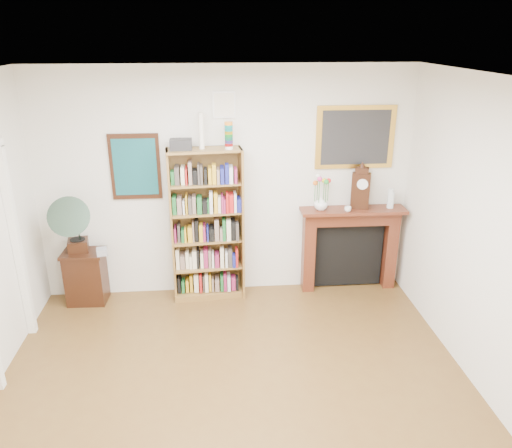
{
  "coord_description": "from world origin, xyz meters",
  "views": [
    {
      "loc": [
        -0.15,
        -3.29,
        3.13
      ],
      "look_at": [
        0.29,
        1.6,
        1.23
      ],
      "focal_mm": 35.0,
      "sensor_mm": 36.0,
      "label": 1
    }
  ],
  "objects_px": {
    "cd_stack": "(102,252)",
    "teacup": "(348,209)",
    "gramophone": "(72,221)",
    "fireplace": "(350,241)",
    "side_cabinet": "(86,277)",
    "bottle_left": "(390,199)",
    "mantel_clock": "(361,189)",
    "bottle_right": "(391,200)",
    "bookshelf": "(206,217)",
    "flower_vase": "(321,203)"
  },
  "relations": [
    {
      "from": "fireplace",
      "to": "flower_vase",
      "type": "bearing_deg",
      "value": -171.71
    },
    {
      "from": "fireplace",
      "to": "teacup",
      "type": "xyz_separation_m",
      "value": [
        -0.09,
        -0.15,
        0.49
      ]
    },
    {
      "from": "bookshelf",
      "to": "mantel_clock",
      "type": "bearing_deg",
      "value": -3.55
    },
    {
      "from": "cd_stack",
      "to": "teacup",
      "type": "bearing_deg",
      "value": 1.08
    },
    {
      "from": "bookshelf",
      "to": "fireplace",
      "type": "distance_m",
      "value": 1.84
    },
    {
      "from": "side_cabinet",
      "to": "teacup",
      "type": "relative_size",
      "value": 8.13
    },
    {
      "from": "mantel_clock",
      "to": "side_cabinet",
      "type": "bearing_deg",
      "value": -160.56
    },
    {
      "from": "fireplace",
      "to": "bottle_right",
      "type": "relative_size",
      "value": 6.51
    },
    {
      "from": "fireplace",
      "to": "bookshelf",
      "type": "bearing_deg",
      "value": -176.63
    },
    {
      "from": "mantel_clock",
      "to": "cd_stack",
      "type": "bearing_deg",
      "value": -158.6
    },
    {
      "from": "cd_stack",
      "to": "teacup",
      "type": "distance_m",
      "value": 2.97
    },
    {
      "from": "side_cabinet",
      "to": "bottle_left",
      "type": "distance_m",
      "value": 3.84
    },
    {
      "from": "gramophone",
      "to": "cd_stack",
      "type": "distance_m",
      "value": 0.49
    },
    {
      "from": "mantel_clock",
      "to": "bottle_right",
      "type": "distance_m",
      "value": 0.42
    },
    {
      "from": "mantel_clock",
      "to": "teacup",
      "type": "height_order",
      "value": "mantel_clock"
    },
    {
      "from": "bookshelf",
      "to": "side_cabinet",
      "type": "distance_m",
      "value": 1.65
    },
    {
      "from": "gramophone",
      "to": "fireplace",
      "type": "bearing_deg",
      "value": -7.36
    },
    {
      "from": "cd_stack",
      "to": "bottle_left",
      "type": "xyz_separation_m",
      "value": [
        3.49,
        0.15,
        0.51
      ]
    },
    {
      "from": "mantel_clock",
      "to": "teacup",
      "type": "xyz_separation_m",
      "value": [
        -0.17,
        -0.12,
        -0.21
      ]
    },
    {
      "from": "side_cabinet",
      "to": "cd_stack",
      "type": "relative_size",
      "value": 5.57
    },
    {
      "from": "cd_stack",
      "to": "mantel_clock",
      "type": "xyz_separation_m",
      "value": [
        3.11,
        0.17,
        0.63
      ]
    },
    {
      "from": "bottle_right",
      "to": "bottle_left",
      "type": "bearing_deg",
      "value": 150.97
    },
    {
      "from": "bookshelf",
      "to": "gramophone",
      "type": "xyz_separation_m",
      "value": [
        -1.54,
        -0.11,
        0.04
      ]
    },
    {
      "from": "side_cabinet",
      "to": "flower_vase",
      "type": "xyz_separation_m",
      "value": [
        2.87,
        0.05,
        0.85
      ]
    },
    {
      "from": "bookshelf",
      "to": "bottle_right",
      "type": "relative_size",
      "value": 10.82
    },
    {
      "from": "flower_vase",
      "to": "teacup",
      "type": "distance_m",
      "value": 0.33
    },
    {
      "from": "side_cabinet",
      "to": "mantel_clock",
      "type": "relative_size",
      "value": 1.3
    },
    {
      "from": "bookshelf",
      "to": "bottle_right",
      "type": "xyz_separation_m",
      "value": [
        2.26,
        0.01,
        0.14
      ]
    },
    {
      "from": "fireplace",
      "to": "gramophone",
      "type": "xyz_separation_m",
      "value": [
        -3.34,
        -0.19,
        0.45
      ]
    },
    {
      "from": "bookshelf",
      "to": "gramophone",
      "type": "distance_m",
      "value": 1.54
    },
    {
      "from": "bottle_left",
      "to": "side_cabinet",
      "type": "bearing_deg",
      "value": -179.29
    },
    {
      "from": "gramophone",
      "to": "mantel_clock",
      "type": "relative_size",
      "value": 1.47
    },
    {
      "from": "cd_stack",
      "to": "bottle_right",
      "type": "xyz_separation_m",
      "value": [
        3.5,
        0.14,
        0.49
      ]
    },
    {
      "from": "mantel_clock",
      "to": "bottle_left",
      "type": "bearing_deg",
      "value": 13.96
    },
    {
      "from": "fireplace",
      "to": "cd_stack",
      "type": "bearing_deg",
      "value": -175.31
    },
    {
      "from": "bottle_left",
      "to": "teacup",
      "type": "bearing_deg",
      "value": -170.49
    },
    {
      "from": "gramophone",
      "to": "mantel_clock",
      "type": "bearing_deg",
      "value": -7.9
    },
    {
      "from": "bottle_left",
      "to": "bookshelf",
      "type": "bearing_deg",
      "value": -179.41
    },
    {
      "from": "side_cabinet",
      "to": "teacup",
      "type": "distance_m",
      "value": 3.28
    },
    {
      "from": "bookshelf",
      "to": "mantel_clock",
      "type": "relative_size",
      "value": 4.22
    },
    {
      "from": "side_cabinet",
      "to": "bottle_right",
      "type": "height_order",
      "value": "bottle_right"
    },
    {
      "from": "mantel_clock",
      "to": "flower_vase",
      "type": "bearing_deg",
      "value": -158.85
    },
    {
      "from": "mantel_clock",
      "to": "teacup",
      "type": "distance_m",
      "value": 0.3
    },
    {
      "from": "bottle_left",
      "to": "gramophone",
      "type": "bearing_deg",
      "value": -178.01
    },
    {
      "from": "mantel_clock",
      "to": "flower_vase",
      "type": "height_order",
      "value": "mantel_clock"
    },
    {
      "from": "bookshelf",
      "to": "flower_vase",
      "type": "xyz_separation_m",
      "value": [
        1.39,
        0.03,
        0.13
      ]
    },
    {
      "from": "side_cabinet",
      "to": "fireplace",
      "type": "height_order",
      "value": "fireplace"
    },
    {
      "from": "fireplace",
      "to": "cd_stack",
      "type": "xyz_separation_m",
      "value": [
        -3.03,
        -0.2,
        0.07
      ]
    },
    {
      "from": "bookshelf",
      "to": "side_cabinet",
      "type": "xyz_separation_m",
      "value": [
        -1.49,
        -0.02,
        -0.72
      ]
    },
    {
      "from": "gramophone",
      "to": "cd_stack",
      "type": "bearing_deg",
      "value": -13.55
    }
  ]
}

